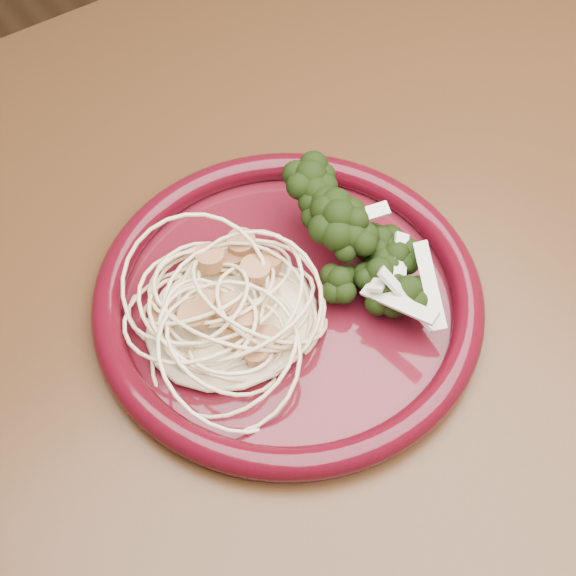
{
  "coord_description": "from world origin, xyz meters",
  "views": [
    {
      "loc": [
        -0.08,
        -0.23,
        1.19
      ],
      "look_at": [
        0.1,
        0.02,
        0.77
      ],
      "focal_mm": 50.0,
      "sensor_mm": 36.0,
      "label": 1
    }
  ],
  "objects": [
    {
      "name": "dining_table",
      "position": [
        0.0,
        0.0,
        0.65
      ],
      "size": [
        1.2,
        0.8,
        0.75
      ],
      "color": "#472814",
      "rests_on": "ground"
    },
    {
      "name": "dinner_plate",
      "position": [
        0.1,
        0.02,
        0.76
      ],
      "size": [
        0.29,
        0.29,
        0.02
      ],
      "rotation": [
        0.0,
        0.0,
        -0.13
      ],
      "color": "#450B15",
      "rests_on": "dining_table"
    },
    {
      "name": "spaghetti_pile",
      "position": [
        0.06,
        0.02,
        0.77
      ],
      "size": [
        0.13,
        0.12,
        0.03
      ],
      "primitive_type": "ellipsoid",
      "rotation": [
        0.0,
        0.0,
        -0.13
      ],
      "color": "beige",
      "rests_on": "dinner_plate"
    },
    {
      "name": "scallop_cluster",
      "position": [
        0.06,
        0.02,
        0.8
      ],
      "size": [
        0.11,
        0.11,
        0.03
      ],
      "primitive_type": null,
      "rotation": [
        0.0,
        0.0,
        -0.13
      ],
      "color": "#AD7549",
      "rests_on": "spaghetti_pile"
    },
    {
      "name": "broccoli_pile",
      "position": [
        0.15,
        0.01,
        0.78
      ],
      "size": [
        0.1,
        0.14,
        0.05
      ],
      "primitive_type": "ellipsoid",
      "rotation": [
        0.0,
        0.0,
        -0.13
      ],
      "color": "black",
      "rests_on": "dinner_plate"
    },
    {
      "name": "onion_garnish",
      "position": [
        0.15,
        0.01,
        0.81
      ],
      "size": [
        0.07,
        0.09,
        0.05
      ],
      "primitive_type": null,
      "rotation": [
        0.0,
        0.0,
        -0.13
      ],
      "color": "beige",
      "rests_on": "broccoli_pile"
    }
  ]
}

